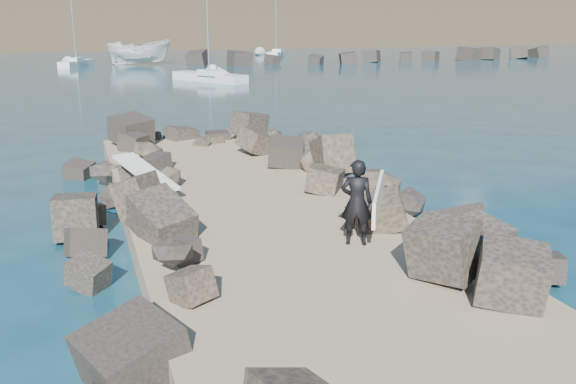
% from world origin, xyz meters
% --- Properties ---
extents(ground, '(800.00, 800.00, 0.00)m').
position_xyz_m(ground, '(0.00, 0.00, 0.00)').
color(ground, '#0F384C').
rests_on(ground, ground).
extents(jetty, '(6.00, 26.00, 0.60)m').
position_xyz_m(jetty, '(0.00, -2.00, 0.30)').
color(jetty, '#8C7759').
rests_on(jetty, ground).
extents(riprap_left, '(2.60, 22.00, 1.00)m').
position_xyz_m(riprap_left, '(-2.90, -1.50, 0.50)').
color(riprap_left, black).
rests_on(riprap_left, ground).
extents(riprap_right, '(2.60, 22.00, 1.00)m').
position_xyz_m(riprap_right, '(2.90, -1.50, 0.50)').
color(riprap_right, '#272421').
rests_on(riprap_right, ground).
extents(breakwater_secondary, '(52.00, 4.00, 1.20)m').
position_xyz_m(breakwater_secondary, '(35.00, 55.00, 0.60)').
color(breakwater_secondary, black).
rests_on(breakwater_secondary, ground).
extents(surfboard_resting, '(1.45, 2.40, 0.08)m').
position_xyz_m(surfboard_resting, '(-2.35, 3.11, 1.04)').
color(surfboard_resting, white).
rests_on(surfboard_resting, riprap_left).
extents(boat_imported, '(7.16, 3.75, 2.63)m').
position_xyz_m(boat_imported, '(3.22, 59.65, 1.31)').
color(boat_imported, silver).
rests_on(boat_imported, ground).
extents(surfer_with_board, '(1.36, 1.82, 1.67)m').
position_xyz_m(surfer_with_board, '(1.14, -1.90, 1.44)').
color(surfer_with_board, black).
rests_on(surfer_with_board, jetty).
extents(sailboat_d, '(4.59, 7.02, 8.54)m').
position_xyz_m(sailboat_d, '(22.16, 70.60, 0.35)').
color(sailboat_d, silver).
rests_on(sailboat_d, ground).
extents(sailboat_f, '(2.23, 5.37, 6.52)m').
position_xyz_m(sailboat_f, '(36.96, 93.16, 0.35)').
color(sailboat_f, silver).
rests_on(sailboat_f, ground).
extents(sailboat_b, '(3.73, 5.83, 7.19)m').
position_xyz_m(sailboat_b, '(-3.35, 58.48, 0.35)').
color(sailboat_b, silver).
rests_on(sailboat_b, ground).
extents(sailboat_c, '(5.01, 7.12, 8.76)m').
position_xyz_m(sailboat_c, '(6.46, 38.17, 0.35)').
color(sailboat_c, silver).
rests_on(sailboat_c, ground).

